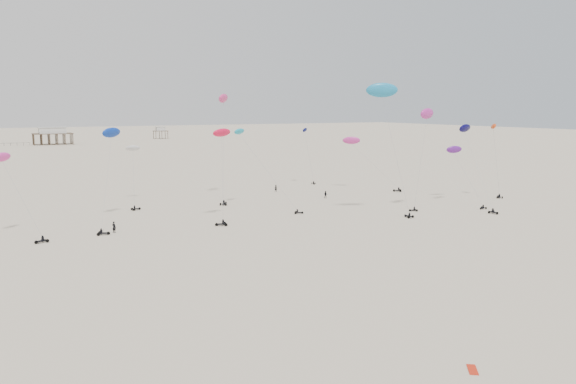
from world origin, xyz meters
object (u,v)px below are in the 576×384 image
spectator_0 (114,233)px  pavilion_main (53,137)px  rig_0 (472,149)px  pavilion_small (161,133)px

spectator_0 → pavilion_main: bearing=-45.7°
rig_0 → spectator_0: bearing=-4.6°
pavilion_main → pavilion_small: 76.16m
pavilion_main → rig_0: (56.87, -256.65, 7.82)m
rig_0 → pavilion_main: bearing=-74.9°
pavilion_small → spectator_0: size_ratio=3.99×
rig_0 → spectator_0: (-72.17, 9.01, -12.04)m
pavilion_small → spectator_0: pavilion_small is taller
pavilion_main → spectator_0: 248.14m
pavilion_small → pavilion_main: bearing=-156.8°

